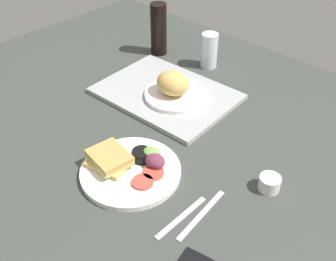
% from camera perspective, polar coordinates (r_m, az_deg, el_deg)
% --- Properties ---
extents(ground_plane, '(1.90, 1.50, 0.03)m').
position_cam_1_polar(ground_plane, '(1.19, -1.69, -2.32)').
color(ground_plane, '#383D38').
extents(serving_tray, '(0.47, 0.35, 0.02)m').
position_cam_1_polar(serving_tray, '(1.38, -0.29, 5.28)').
color(serving_tray, '#9EA0A3').
rests_on(serving_tray, ground_plane).
extents(bread_plate_near, '(0.21, 0.21, 0.09)m').
position_cam_1_polar(bread_plate_near, '(1.33, 0.88, 6.06)').
color(bread_plate_near, white).
rests_on(bread_plate_near, serving_tray).
extents(plate_with_salad, '(0.27, 0.27, 0.05)m').
position_cam_1_polar(plate_with_salad, '(1.08, -5.43, -5.16)').
color(plate_with_salad, white).
rests_on(plate_with_salad, ground_plane).
extents(drinking_glass, '(0.06, 0.06, 0.13)m').
position_cam_1_polar(drinking_glass, '(1.54, 5.90, 11.27)').
color(drinking_glass, silver).
rests_on(drinking_glass, ground_plane).
extents(soda_bottle, '(0.06, 0.06, 0.20)m').
position_cam_1_polar(soda_bottle, '(1.62, -1.35, 14.22)').
color(soda_bottle, black).
rests_on(soda_bottle, ground_plane).
extents(espresso_cup, '(0.06, 0.06, 0.04)m').
position_cam_1_polar(espresso_cup, '(1.06, 14.25, -7.29)').
color(espresso_cup, silver).
rests_on(espresso_cup, ground_plane).
extents(fork, '(0.02, 0.17, 0.01)m').
position_cam_1_polar(fork, '(0.98, 1.89, -12.22)').
color(fork, '#B7B7BC').
rests_on(fork, ground_plane).
extents(knife, '(0.03, 0.19, 0.01)m').
position_cam_1_polar(knife, '(0.99, 4.79, -11.81)').
color(knife, '#B7B7BC').
rests_on(knife, ground_plane).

